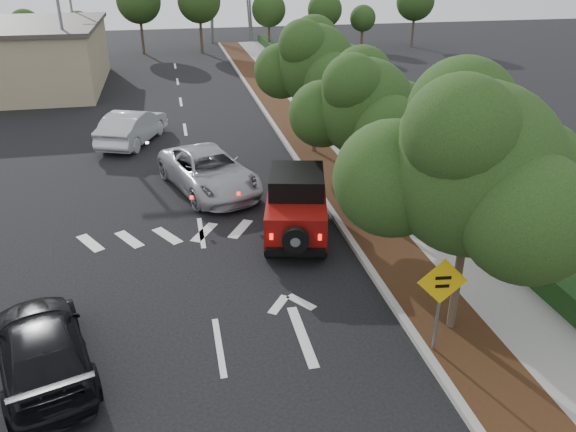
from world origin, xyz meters
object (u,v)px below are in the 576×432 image
object	(u,v)px
red_jeep	(296,203)
black_suv_oncoming	(42,348)
speed_hump_sign	(441,293)
silver_suv_ahead	(209,171)

from	to	relation	value
red_jeep	black_suv_oncoming	size ratio (longest dim) A/B	0.96
red_jeep	black_suv_oncoming	distance (m)	8.71
speed_hump_sign	silver_suv_ahead	bearing A→B (deg)	117.99
red_jeep	speed_hump_sign	bearing A→B (deg)	-61.57
silver_suv_ahead	black_suv_oncoming	xyz separation A→B (m)	(-4.40, -9.68, -0.11)
silver_suv_ahead	black_suv_oncoming	world-z (taller)	silver_suv_ahead
speed_hump_sign	black_suv_oncoming	bearing A→B (deg)	179.05
black_suv_oncoming	speed_hump_sign	xyz separation A→B (m)	(8.60, -1.18, 0.99)
silver_suv_ahead	red_jeep	bearing A→B (deg)	-78.34
speed_hump_sign	red_jeep	bearing A→B (deg)	111.84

